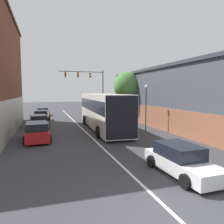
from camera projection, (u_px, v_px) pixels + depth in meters
ground_plane at (181, 221)px, 6.50m from camera, size 160.00×160.00×0.00m
lane_center_line at (82, 129)px, 22.61m from camera, size 0.14×45.95×0.01m
building_right_storefront at (185, 96)px, 25.46m from camera, size 9.50×22.47×6.48m
bus at (103, 110)px, 22.18m from camera, size 3.26×12.86×3.62m
hatchback_foreground at (181, 160)px, 10.20m from camera, size 1.99×4.36×1.37m
parked_car_left_near at (37, 132)px, 17.27m from camera, size 2.13×4.61×1.45m
parked_car_left_mid at (42, 112)px, 35.55m from camera, size 2.34×4.12×1.24m
parked_car_left_far at (42, 116)px, 28.13m from camera, size 2.21×4.48×1.45m
parked_car_left_distant at (38, 122)px, 23.22m from camera, size 2.33×4.53×1.39m
traffic_signal_gantry at (90, 82)px, 35.46m from camera, size 7.28×0.36×7.34m
street_lamp at (146, 103)px, 21.09m from camera, size 0.34×0.34×4.49m
street_tree_near at (127, 87)px, 28.45m from camera, size 3.54×3.18×6.47m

